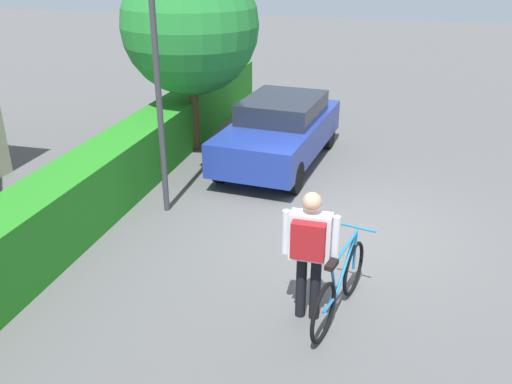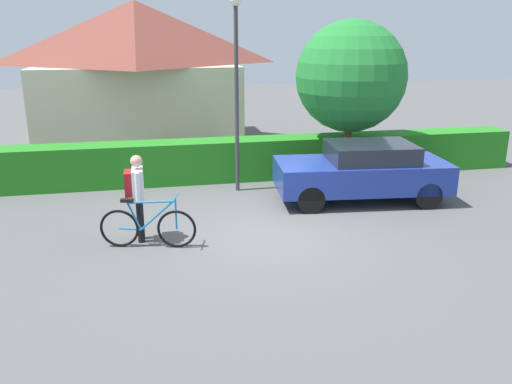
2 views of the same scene
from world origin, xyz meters
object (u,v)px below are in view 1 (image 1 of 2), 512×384
(bicycle, at_px, (340,287))
(person_rider, at_px, (310,245))
(tree_kerbside, at_px, (190,26))
(street_lamp, at_px, (154,35))
(parked_car_near, at_px, (280,130))

(bicycle, relative_size, person_rider, 1.05)
(bicycle, relative_size, tree_kerbside, 0.42)
(bicycle, relative_size, street_lamp, 0.38)
(parked_car_near, xyz_separation_m, street_lamp, (-2.77, 1.43, 2.27))
(person_rider, relative_size, tree_kerbside, 0.40)
(parked_car_near, bearing_deg, street_lamp, 152.73)
(person_rider, relative_size, street_lamp, 0.36)
(parked_car_near, relative_size, bicycle, 2.33)
(person_rider, xyz_separation_m, tree_kerbside, (5.59, 3.54, 1.71))
(parked_car_near, relative_size, tree_kerbside, 0.98)
(street_lamp, bearing_deg, parked_car_near, -27.27)
(person_rider, bearing_deg, street_lamp, 50.21)
(street_lamp, relative_size, tree_kerbside, 1.12)
(bicycle, xyz_separation_m, street_lamp, (2.25, 3.28, 2.60))
(bicycle, height_order, street_lamp, street_lamp)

